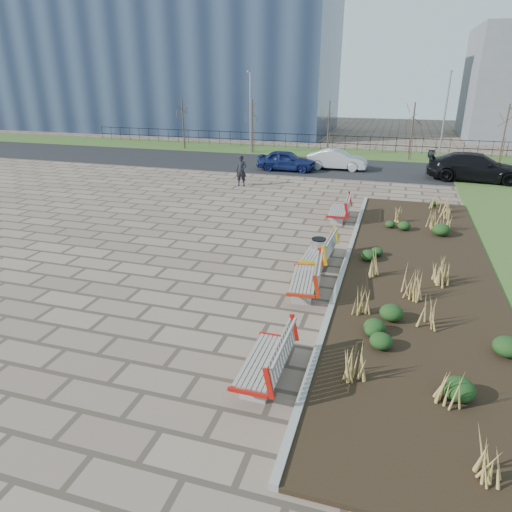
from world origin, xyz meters
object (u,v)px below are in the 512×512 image
(car_blue, at_px, (286,161))
(lamp_east, at_px, (444,118))
(bench_b, at_px, (304,277))
(car_black, at_px, (476,167))
(litter_bin, at_px, (318,251))
(lamp_west, at_px, (250,113))
(pedestrian, at_px, (241,171))
(bench_c, at_px, (318,249))
(bench_d, at_px, (338,209))
(bench_a, at_px, (263,358))
(car_silver, at_px, (337,160))

(car_blue, bearing_deg, lamp_east, -58.86)
(bench_b, height_order, car_black, car_black)
(litter_bin, xyz_separation_m, lamp_east, (5.00, 20.75, 2.63))
(lamp_west, bearing_deg, pedestrian, -74.98)
(bench_c, distance_m, pedestrian, 11.72)
(bench_b, xyz_separation_m, car_blue, (-4.67, 17.24, 0.16))
(car_blue, bearing_deg, lamp_west, 35.51)
(bench_d, relative_size, car_blue, 0.56)
(lamp_west, bearing_deg, litter_bin, -66.55)
(bench_a, distance_m, car_blue, 21.93)
(bench_a, bearing_deg, car_silver, 94.33)
(litter_bin, xyz_separation_m, pedestrian, (-6.08, 9.88, 0.44))
(litter_bin, distance_m, car_silver, 16.20)
(pedestrian, distance_m, car_black, 13.75)
(bench_b, height_order, car_silver, car_silver)
(bench_c, distance_m, lamp_west, 22.88)
(bench_d, distance_m, lamp_east, 16.74)
(bench_b, bearing_deg, car_blue, 98.94)
(bench_d, xyz_separation_m, litter_bin, (-0.00, -4.98, -0.09))
(bench_d, bearing_deg, bench_c, -92.25)
(car_blue, height_order, lamp_west, lamp_west)
(bench_b, bearing_deg, bench_d, 83.80)
(bench_d, relative_size, litter_bin, 2.58)
(bench_c, height_order, litter_bin, bench_c)
(lamp_west, xyz_separation_m, lamp_east, (14.00, 0.00, 0.00))
(car_black, xyz_separation_m, lamp_east, (-1.67, 5.71, 2.22))
(bench_a, bearing_deg, bench_b, 90.40)
(car_black, bearing_deg, bench_a, 167.36)
(bench_b, height_order, bench_d, same)
(bench_a, relative_size, bench_d, 1.00)
(car_blue, relative_size, car_silver, 0.97)
(bench_c, height_order, car_blue, car_blue)
(lamp_west, bearing_deg, car_black, -20.04)
(bench_c, height_order, pedestrian, pedestrian)
(bench_c, xyz_separation_m, lamp_east, (5.00, 20.88, 2.54))
(pedestrian, xyz_separation_m, lamp_west, (-2.92, 10.87, 2.19))
(pedestrian, relative_size, car_blue, 0.45)
(pedestrian, relative_size, lamp_east, 0.28)
(litter_bin, distance_m, pedestrian, 11.62)
(pedestrian, height_order, car_black, pedestrian)
(bench_d, relative_size, lamp_west, 0.35)
(pedestrian, xyz_separation_m, car_blue, (1.42, 4.91, -0.19))
(bench_c, bearing_deg, litter_bin, 92.22)
(pedestrian, relative_size, lamp_west, 0.28)
(lamp_west, bearing_deg, bench_a, -71.81)
(car_blue, bearing_deg, bench_c, -163.15)
(litter_bin, xyz_separation_m, car_blue, (-4.67, 14.79, 0.25))
(bench_b, xyz_separation_m, bench_c, (0.00, 2.32, 0.00))
(car_silver, bearing_deg, car_black, -97.03)
(bench_d, distance_m, litter_bin, 4.98)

